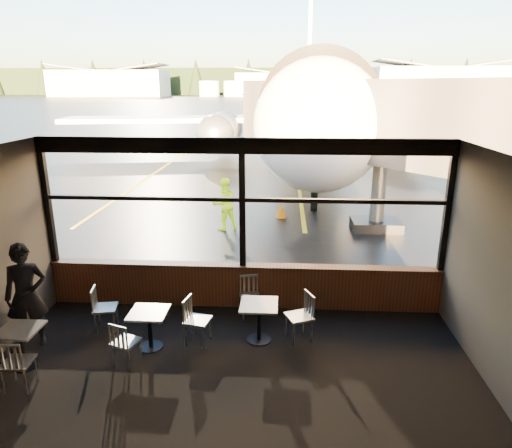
# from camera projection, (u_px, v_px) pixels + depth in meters

# --- Properties ---
(ground_plane) EXTENTS (520.00, 520.00, 0.00)m
(ground_plane) POSITION_uv_depth(u_px,v_px,m) (282.00, 102.00, 124.14)
(ground_plane) COLOR black
(ground_plane) RESTS_ON ground
(carpet_floor) EXTENTS (8.00, 6.00, 0.01)m
(carpet_floor) POSITION_uv_depth(u_px,v_px,m) (225.00, 399.00, 6.73)
(carpet_floor) COLOR black
(carpet_floor) RESTS_ON ground
(ceiling) EXTENTS (8.00, 6.00, 0.04)m
(ceiling) POSITION_uv_depth(u_px,v_px,m) (220.00, 164.00, 5.71)
(ceiling) COLOR #38332D
(ceiling) RESTS_ON ground
(window_sill) EXTENTS (8.00, 0.28, 0.90)m
(window_sill) POSITION_uv_depth(u_px,v_px,m) (243.00, 286.00, 9.46)
(window_sill) COLOR #4E2A17
(window_sill) RESTS_ON ground
(window_header) EXTENTS (8.00, 0.18, 0.30)m
(window_header) POSITION_uv_depth(u_px,v_px,m) (242.00, 146.00, 8.61)
(window_header) COLOR black
(window_header) RESTS_ON ground
(mullion_left) EXTENTS (0.12, 0.12, 2.60)m
(mullion_left) POSITION_uv_depth(u_px,v_px,m) (47.00, 202.00, 9.18)
(mullion_left) COLOR black
(mullion_left) RESTS_ON ground
(mullion_centre) EXTENTS (0.12, 0.12, 2.60)m
(mullion_centre) POSITION_uv_depth(u_px,v_px,m) (242.00, 205.00, 8.95)
(mullion_centre) COLOR black
(mullion_centre) RESTS_ON ground
(mullion_right) EXTENTS (0.12, 0.12, 2.60)m
(mullion_right) POSITION_uv_depth(u_px,v_px,m) (448.00, 208.00, 8.72)
(mullion_right) COLOR black
(mullion_right) RESTS_ON ground
(window_transom) EXTENTS (8.00, 0.10, 0.08)m
(window_transom) POSITION_uv_depth(u_px,v_px,m) (242.00, 200.00, 8.92)
(window_transom) COLOR black
(window_transom) RESTS_ON ground
(airliner) EXTENTS (33.72, 39.96, 11.87)m
(airliner) POSITION_uv_depth(u_px,v_px,m) (312.00, 59.00, 27.61)
(airliner) COLOR white
(airliner) RESTS_ON ground_plane
(jet_bridge) EXTENTS (9.19, 11.24, 4.90)m
(jet_bridge) POSITION_uv_depth(u_px,v_px,m) (376.00, 153.00, 13.91)
(jet_bridge) COLOR #28282A
(jet_bridge) RESTS_ON ground_plane
(cafe_table_near) EXTENTS (0.67, 0.67, 0.73)m
(cafe_table_near) POSITION_uv_depth(u_px,v_px,m) (259.00, 322.00, 8.19)
(cafe_table_near) COLOR gray
(cafe_table_near) RESTS_ON carpet_floor
(cafe_table_mid) EXTENTS (0.64, 0.64, 0.71)m
(cafe_table_mid) POSITION_uv_depth(u_px,v_px,m) (150.00, 330.00, 7.97)
(cafe_table_mid) COLOR gray
(cafe_table_mid) RESTS_ON carpet_floor
(cafe_table_left) EXTENTS (0.63, 0.63, 0.69)m
(cafe_table_left) POSITION_uv_depth(u_px,v_px,m) (22.00, 348.00, 7.43)
(cafe_table_left) COLOR gray
(cafe_table_left) RESTS_ON carpet_floor
(chair_near_e) EXTENTS (0.65, 0.65, 0.90)m
(chair_near_e) POSITION_uv_depth(u_px,v_px,m) (299.00, 317.00, 8.20)
(chair_near_e) COLOR #B5AFA4
(chair_near_e) RESTS_ON carpet_floor
(chair_near_w) EXTENTS (0.56, 0.56, 0.87)m
(chair_near_w) POSITION_uv_depth(u_px,v_px,m) (198.00, 321.00, 8.10)
(chair_near_w) COLOR beige
(chair_near_w) RESTS_ON carpet_floor
(chair_near_n) EXTENTS (0.55, 0.55, 0.84)m
(chair_near_n) POSITION_uv_depth(u_px,v_px,m) (250.00, 297.00, 9.03)
(chair_near_n) COLOR #BBB6A9
(chair_near_n) RESTS_ON carpet_floor
(chair_mid_s) EXTENTS (0.57, 0.57, 0.81)m
(chair_mid_s) POSITION_uv_depth(u_px,v_px,m) (126.00, 342.00, 7.48)
(chair_mid_s) COLOR #AFAA9E
(chair_mid_s) RESTS_ON carpet_floor
(chair_mid_w) EXTENTS (0.55, 0.55, 0.86)m
(chair_mid_w) POSITION_uv_depth(u_px,v_px,m) (105.00, 308.00, 8.56)
(chair_mid_w) COLOR #B1ADA0
(chair_mid_w) RESTS_ON carpet_floor
(chair_left_s) EXTENTS (0.51, 0.51, 0.88)m
(chair_left_s) POSITION_uv_depth(u_px,v_px,m) (18.00, 363.00, 6.87)
(chair_left_s) COLOR #B4AFA3
(chair_left_s) RESTS_ON carpet_floor
(passenger) EXTENTS (0.81, 0.68, 1.89)m
(passenger) POSITION_uv_depth(u_px,v_px,m) (26.00, 296.00, 7.90)
(passenger) COLOR black
(passenger) RESTS_ON carpet_floor
(ground_crew) EXTENTS (1.02, 0.96, 1.68)m
(ground_crew) POSITION_uv_depth(u_px,v_px,m) (224.00, 204.00, 14.44)
(ground_crew) COLOR #BFF219
(ground_crew) RESTS_ON ground_plane
(cone_nose) EXTENTS (0.39, 0.39, 0.53)m
(cone_nose) POSITION_uv_depth(u_px,v_px,m) (281.00, 210.00, 15.93)
(cone_nose) COLOR orange
(cone_nose) RESTS_ON ground_plane
(hangar_left) EXTENTS (45.00, 18.00, 11.00)m
(hangar_left) POSITION_uv_depth(u_px,v_px,m) (110.00, 82.00, 183.94)
(hangar_left) COLOR silver
(hangar_left) RESTS_ON ground_plane
(hangar_mid) EXTENTS (38.00, 15.00, 10.00)m
(hangar_mid) POSITION_uv_depth(u_px,v_px,m) (284.00, 84.00, 184.72)
(hangar_mid) COLOR silver
(hangar_mid) RESTS_ON ground_plane
(hangar_right) EXTENTS (50.00, 20.00, 12.00)m
(hangar_right) POSITION_uv_depth(u_px,v_px,m) (440.00, 81.00, 174.20)
(hangar_right) COLOR silver
(hangar_right) RESTS_ON ground_plane
(fuel_tank_a) EXTENTS (8.00, 8.00, 6.00)m
(fuel_tank_a) POSITION_uv_depth(u_px,v_px,m) (209.00, 89.00, 184.22)
(fuel_tank_a) COLOR silver
(fuel_tank_a) RESTS_ON ground_plane
(fuel_tank_b) EXTENTS (8.00, 8.00, 6.00)m
(fuel_tank_b) POSITION_uv_depth(u_px,v_px,m) (234.00, 89.00, 183.63)
(fuel_tank_b) COLOR silver
(fuel_tank_b) RESTS_ON ground_plane
(fuel_tank_c) EXTENTS (8.00, 8.00, 6.00)m
(fuel_tank_c) POSITION_uv_depth(u_px,v_px,m) (258.00, 89.00, 183.04)
(fuel_tank_c) COLOR silver
(fuel_tank_c) RESTS_ON ground_plane
(treeline) EXTENTS (360.00, 3.00, 12.00)m
(treeline) POSITION_uv_depth(u_px,v_px,m) (284.00, 81.00, 208.30)
(treeline) COLOR black
(treeline) RESTS_ON ground_plane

